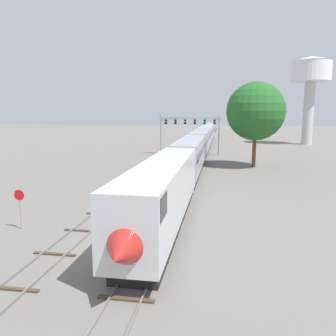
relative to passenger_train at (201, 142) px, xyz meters
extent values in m
plane|color=slate|center=(-2.00, -45.89, -2.61)|extent=(400.00, 400.00, 0.00)
cube|color=slate|center=(-0.72, 14.11, -2.53)|extent=(0.07, 200.00, 0.16)
cube|color=slate|center=(0.72, 14.11, -2.53)|extent=(0.07, 200.00, 0.16)
cube|color=#473828|center=(0.00, -51.89, -2.56)|extent=(2.60, 0.24, 0.10)
cube|color=#473828|center=(0.00, -47.89, -2.56)|extent=(2.60, 0.24, 0.10)
cube|color=#473828|center=(0.00, -43.89, -2.56)|extent=(2.60, 0.24, 0.10)
cube|color=#473828|center=(0.00, -39.89, -2.56)|extent=(2.60, 0.24, 0.10)
cube|color=#473828|center=(0.00, -35.89, -2.56)|extent=(2.60, 0.24, 0.10)
cube|color=#473828|center=(0.00, -31.89, -2.56)|extent=(2.60, 0.24, 0.10)
cube|color=#473828|center=(0.00, -27.89, -2.56)|extent=(2.60, 0.24, 0.10)
cube|color=#473828|center=(0.00, -23.89, -2.56)|extent=(2.60, 0.24, 0.10)
cube|color=#473828|center=(0.00, -19.89, -2.56)|extent=(2.60, 0.24, 0.10)
cube|color=#473828|center=(0.00, -15.89, -2.56)|extent=(2.60, 0.24, 0.10)
cube|color=#473828|center=(0.00, -11.89, -2.56)|extent=(2.60, 0.24, 0.10)
cube|color=#473828|center=(0.00, -7.89, -2.56)|extent=(2.60, 0.24, 0.10)
cube|color=#473828|center=(0.00, -3.89, -2.56)|extent=(2.60, 0.24, 0.10)
cube|color=#473828|center=(0.00, 0.11, -2.56)|extent=(2.60, 0.24, 0.10)
cube|color=#473828|center=(0.00, 4.11, -2.56)|extent=(2.60, 0.24, 0.10)
cube|color=#473828|center=(0.00, 8.11, -2.56)|extent=(2.60, 0.24, 0.10)
cube|color=#473828|center=(0.00, 12.11, -2.56)|extent=(2.60, 0.24, 0.10)
cube|color=#473828|center=(0.00, 16.11, -2.56)|extent=(2.60, 0.24, 0.10)
cube|color=#473828|center=(0.00, 20.11, -2.56)|extent=(2.60, 0.24, 0.10)
cube|color=#473828|center=(0.00, 24.11, -2.56)|extent=(2.60, 0.24, 0.10)
cube|color=#473828|center=(0.00, 28.11, -2.56)|extent=(2.60, 0.24, 0.10)
cube|color=#473828|center=(0.00, 32.11, -2.56)|extent=(2.60, 0.24, 0.10)
cube|color=#473828|center=(0.00, 36.11, -2.56)|extent=(2.60, 0.24, 0.10)
cube|color=#473828|center=(0.00, 40.11, -2.56)|extent=(2.60, 0.24, 0.10)
cube|color=#473828|center=(0.00, 44.11, -2.56)|extent=(2.60, 0.24, 0.10)
cube|color=#473828|center=(0.00, 48.11, -2.56)|extent=(2.60, 0.24, 0.10)
cube|color=#473828|center=(0.00, 52.11, -2.56)|extent=(2.60, 0.24, 0.10)
cube|color=#473828|center=(0.00, 56.11, -2.56)|extent=(2.60, 0.24, 0.10)
cube|color=#473828|center=(0.00, 60.11, -2.56)|extent=(2.60, 0.24, 0.10)
cube|color=#473828|center=(0.00, 64.11, -2.56)|extent=(2.60, 0.24, 0.10)
cube|color=#473828|center=(0.00, 68.11, -2.56)|extent=(2.60, 0.24, 0.10)
cube|color=#473828|center=(0.00, 72.11, -2.56)|extent=(2.60, 0.24, 0.10)
cube|color=#473828|center=(0.00, 76.11, -2.56)|extent=(2.60, 0.24, 0.10)
cube|color=#473828|center=(0.00, 80.11, -2.56)|extent=(2.60, 0.24, 0.10)
cube|color=#473828|center=(0.00, 84.11, -2.56)|extent=(2.60, 0.24, 0.10)
cube|color=#473828|center=(0.00, 88.11, -2.56)|extent=(2.60, 0.24, 0.10)
cube|color=#473828|center=(0.00, 92.11, -2.56)|extent=(2.60, 0.24, 0.10)
cube|color=#473828|center=(0.00, 96.11, -2.56)|extent=(2.60, 0.24, 0.10)
cube|color=#473828|center=(0.00, 100.11, -2.56)|extent=(2.60, 0.24, 0.10)
cube|color=#473828|center=(0.00, 104.11, -2.56)|extent=(2.60, 0.24, 0.10)
cube|color=#473828|center=(0.00, 108.11, -2.56)|extent=(2.60, 0.24, 0.10)
cube|color=#473828|center=(0.00, 112.11, -2.56)|extent=(2.60, 0.24, 0.10)
cube|color=slate|center=(-6.22, -5.89, -2.53)|extent=(0.07, 160.00, 0.16)
cube|color=slate|center=(-4.78, -5.89, -2.53)|extent=(0.07, 160.00, 0.16)
cube|color=#473828|center=(-5.50, -51.89, -2.56)|extent=(2.60, 0.24, 0.10)
cube|color=#473828|center=(-5.50, -47.89, -2.56)|extent=(2.60, 0.24, 0.10)
cube|color=#473828|center=(-5.50, -43.89, -2.56)|extent=(2.60, 0.24, 0.10)
cube|color=#473828|center=(-5.50, -39.89, -2.56)|extent=(2.60, 0.24, 0.10)
cube|color=#473828|center=(-5.50, -35.89, -2.56)|extent=(2.60, 0.24, 0.10)
cube|color=#473828|center=(-5.50, -31.89, -2.56)|extent=(2.60, 0.24, 0.10)
cube|color=#473828|center=(-5.50, -27.89, -2.56)|extent=(2.60, 0.24, 0.10)
cube|color=#473828|center=(-5.50, -23.89, -2.56)|extent=(2.60, 0.24, 0.10)
cube|color=#473828|center=(-5.50, -19.89, -2.56)|extent=(2.60, 0.24, 0.10)
cube|color=#473828|center=(-5.50, -15.89, -2.56)|extent=(2.60, 0.24, 0.10)
cube|color=#473828|center=(-5.50, -11.89, -2.56)|extent=(2.60, 0.24, 0.10)
cube|color=#473828|center=(-5.50, -7.89, -2.56)|extent=(2.60, 0.24, 0.10)
cube|color=#473828|center=(-5.50, -3.89, -2.56)|extent=(2.60, 0.24, 0.10)
cube|color=#473828|center=(-5.50, 0.11, -2.56)|extent=(2.60, 0.24, 0.10)
cube|color=#473828|center=(-5.50, 4.11, -2.56)|extent=(2.60, 0.24, 0.10)
cube|color=#473828|center=(-5.50, 8.11, -2.56)|extent=(2.60, 0.24, 0.10)
cube|color=#473828|center=(-5.50, 12.11, -2.56)|extent=(2.60, 0.24, 0.10)
cube|color=#473828|center=(-5.50, 16.11, -2.56)|extent=(2.60, 0.24, 0.10)
cube|color=#473828|center=(-5.50, 20.11, -2.56)|extent=(2.60, 0.24, 0.10)
cube|color=#473828|center=(-5.50, 24.11, -2.56)|extent=(2.60, 0.24, 0.10)
cube|color=#473828|center=(-5.50, 28.11, -2.56)|extent=(2.60, 0.24, 0.10)
cube|color=#473828|center=(-5.50, 32.11, -2.56)|extent=(2.60, 0.24, 0.10)
cube|color=#473828|center=(-5.50, 36.11, -2.56)|extent=(2.60, 0.24, 0.10)
cube|color=#473828|center=(-5.50, 40.11, -2.56)|extent=(2.60, 0.24, 0.10)
cube|color=#473828|center=(-5.50, 44.11, -2.56)|extent=(2.60, 0.24, 0.10)
cube|color=#473828|center=(-5.50, 48.11, -2.56)|extent=(2.60, 0.24, 0.10)
cube|color=#473828|center=(-5.50, 52.11, -2.56)|extent=(2.60, 0.24, 0.10)
cube|color=#473828|center=(-5.50, 56.11, -2.56)|extent=(2.60, 0.24, 0.10)
cube|color=#473828|center=(-5.50, 60.11, -2.56)|extent=(2.60, 0.24, 0.10)
cube|color=#473828|center=(-5.50, 64.11, -2.56)|extent=(2.60, 0.24, 0.10)
cube|color=#473828|center=(-5.50, 68.11, -2.56)|extent=(2.60, 0.24, 0.10)
cube|color=#473828|center=(-5.50, 72.11, -2.56)|extent=(2.60, 0.24, 0.10)
cube|color=silver|center=(0.00, -41.99, 0.29)|extent=(3.00, 19.79, 3.80)
cone|color=#B2231E|center=(0.00, -52.09, -0.11)|extent=(2.88, 2.60, 2.88)
cube|color=black|center=(0.00, -50.69, 1.43)|extent=(3.04, 1.80, 1.10)
cube|color=black|center=(0.00, -41.99, -2.11)|extent=(2.52, 17.81, 1.00)
cube|color=#9EA3AD|center=(0.00, -21.20, 0.29)|extent=(3.00, 19.79, 3.80)
cube|color=black|center=(0.00, -21.20, 0.69)|extent=(3.04, 18.21, 0.90)
cube|color=black|center=(0.00, -21.20, -2.11)|extent=(2.52, 17.81, 1.00)
cube|color=#9EA3AD|center=(0.00, -0.41, 0.29)|extent=(3.00, 19.79, 3.80)
cube|color=black|center=(0.00, -0.41, 0.69)|extent=(3.04, 18.21, 0.90)
cube|color=black|center=(0.00, -0.41, -2.11)|extent=(2.52, 17.81, 1.00)
cube|color=#9EA3AD|center=(0.00, 20.38, 0.29)|extent=(3.00, 19.79, 3.80)
cube|color=black|center=(0.00, 20.38, 0.69)|extent=(3.04, 18.21, 0.90)
cube|color=black|center=(0.00, 20.38, -2.11)|extent=(2.52, 17.81, 1.00)
cube|color=#9EA3AD|center=(0.00, 41.16, 0.29)|extent=(3.00, 19.79, 3.80)
cube|color=black|center=(0.00, 41.16, 0.69)|extent=(3.04, 18.21, 0.90)
cube|color=black|center=(0.00, 41.16, -2.11)|extent=(2.52, 17.81, 1.00)
cylinder|color=#999BA0|center=(-8.00, 0.99, 1.27)|extent=(0.36, 0.36, 7.75)
cylinder|color=#999BA0|center=(3.50, 0.99, 1.27)|extent=(0.36, 0.36, 7.75)
cube|color=#999BA0|center=(-2.25, 0.99, 4.54)|extent=(12.10, 0.36, 0.50)
cube|color=black|center=(-7.04, 1.04, 3.84)|extent=(0.44, 0.32, 0.90)
sphere|color=green|center=(-7.04, 0.85, 3.84)|extent=(0.28, 0.28, 0.28)
cube|color=black|center=(-5.12, 1.04, 3.84)|extent=(0.44, 0.32, 0.90)
sphere|color=red|center=(-5.12, 0.85, 3.84)|extent=(0.28, 0.28, 0.28)
cube|color=black|center=(-3.21, 1.04, 3.84)|extent=(0.44, 0.32, 0.90)
sphere|color=yellow|center=(-3.21, 0.85, 3.84)|extent=(0.28, 0.28, 0.28)
cube|color=black|center=(-1.29, 1.04, 3.84)|extent=(0.44, 0.32, 0.90)
sphere|color=red|center=(-1.29, 0.85, 3.84)|extent=(0.28, 0.28, 0.28)
cube|color=black|center=(0.62, 1.04, 3.84)|extent=(0.44, 0.32, 0.90)
sphere|color=green|center=(0.62, 0.85, 3.84)|extent=(0.28, 0.28, 0.28)
cube|color=black|center=(2.54, 1.04, 3.84)|extent=(0.44, 0.32, 0.90)
sphere|color=green|center=(2.54, 0.85, 3.84)|extent=(0.28, 0.28, 0.28)
cylinder|color=beige|center=(25.89, 27.17, 5.42)|extent=(2.60, 2.60, 16.06)
cylinder|color=white|center=(25.89, 27.17, 15.95)|extent=(9.73, 9.73, 4.99)
cone|color=white|center=(25.89, 27.17, 19.04)|extent=(9.92, 9.92, 1.20)
cylinder|color=gray|center=(-10.00, -44.11, -1.51)|extent=(0.08, 0.08, 2.20)
cylinder|color=red|center=(-10.00, -44.13, -0.11)|extent=(0.76, 0.03, 0.76)
cylinder|color=brown|center=(8.90, -13.11, 0.09)|extent=(0.56, 0.56, 5.40)
sphere|color=#235B23|center=(8.90, -13.11, 5.83)|extent=(8.69, 8.69, 8.69)
camera|label=1|loc=(4.03, -65.18, 5.63)|focal=35.90mm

